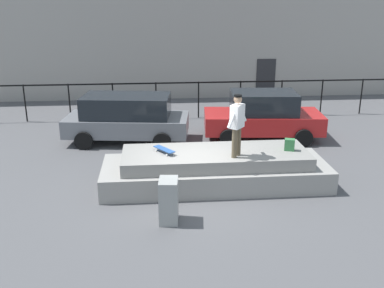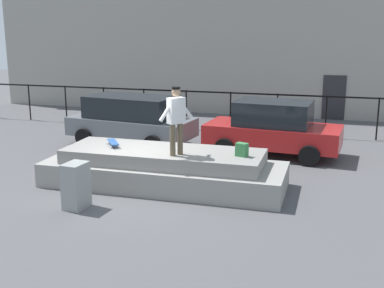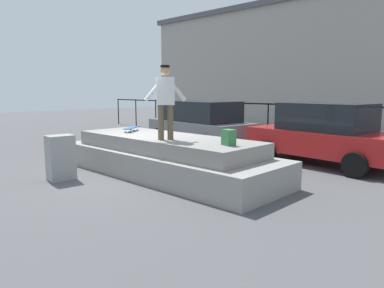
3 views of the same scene
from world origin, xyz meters
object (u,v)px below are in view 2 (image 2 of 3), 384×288
at_px(backpack, 242,150).
at_px(car_grey_hatchback_near, 131,119).
at_px(skateboard, 113,142).
at_px(utility_box, 76,186).
at_px(car_red_sedan_mid, 273,128).
at_px(skateboarder, 176,116).

distance_m(backpack, car_grey_hatchback_near, 6.40).
bearing_deg(car_grey_hatchback_near, skateboard, -73.40).
distance_m(skateboard, utility_box, 2.19).
distance_m(backpack, car_red_sedan_mid, 4.17).
relative_size(car_grey_hatchback_near, car_red_sedan_mid, 1.04).
bearing_deg(car_grey_hatchback_near, utility_box, -78.53).
bearing_deg(utility_box, skateboard, 96.59).
bearing_deg(skateboarder, utility_box, -138.84).
distance_m(car_red_sedan_mid, utility_box, 7.23).
distance_m(backpack, utility_box, 4.08).
relative_size(skateboard, utility_box, 0.69).
relative_size(skateboarder, skateboard, 2.30).
bearing_deg(backpack, car_grey_hatchback_near, 155.98).
relative_size(skateboarder, utility_box, 1.58).
relative_size(skateboard, car_red_sedan_mid, 0.17).
bearing_deg(skateboard, skateboarder, -13.00).
height_order(skateboard, utility_box, skateboard).
height_order(skateboarder, backpack, skateboarder).
bearing_deg(skateboard, backpack, -1.69).
bearing_deg(skateboarder, backpack, 12.21).
distance_m(skateboard, car_red_sedan_mid, 5.55).
height_order(skateboard, backpack, backpack).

